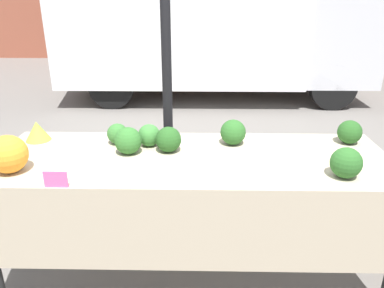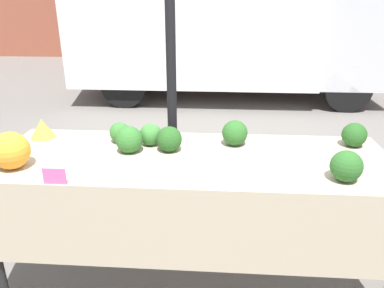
{
  "view_description": "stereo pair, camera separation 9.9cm",
  "coord_description": "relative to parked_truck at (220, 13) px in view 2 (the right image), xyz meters",
  "views": [
    {
      "loc": [
        0.04,
        -2.0,
        1.74
      ],
      "look_at": [
        0.0,
        0.0,
        0.93
      ],
      "focal_mm": 35.0,
      "sensor_mm": 36.0,
      "label": 1
    },
    {
      "loc": [
        0.14,
        -1.99,
        1.74
      ],
      "look_at": [
        0.0,
        0.0,
        0.93
      ],
      "focal_mm": 35.0,
      "sensor_mm": 36.0,
      "label": 2
    }
  ],
  "objects": [
    {
      "name": "ground_plane",
      "position": [
        -0.15,
        -4.74,
        -1.41
      ],
      "size": [
        40.0,
        40.0,
        0.0
      ],
      "primitive_type": "plane",
      "color": "slate"
    },
    {
      "name": "tent_pole",
      "position": [
        -0.34,
        -4.12,
        -0.1
      ],
      "size": [
        0.07,
        0.07,
        2.62
      ],
      "color": "black",
      "rests_on": "ground_plane"
    },
    {
      "name": "parked_truck",
      "position": [
        0.0,
        0.0,
        0.0
      ],
      "size": [
        5.08,
        2.23,
        2.65
      ],
      "color": "white",
      "rests_on": "ground_plane"
    },
    {
      "name": "market_table",
      "position": [
        -0.15,
        -4.8,
        -0.67
      ],
      "size": [
        2.32,
        0.79,
        0.85
      ],
      "color": "tan",
      "rests_on": "ground_plane"
    },
    {
      "name": "orange_cauliflower",
      "position": [
        -1.11,
        -4.95,
        -0.46
      ],
      "size": [
        0.2,
        0.2,
        0.2
      ],
      "color": "orange",
      "rests_on": "market_table"
    },
    {
      "name": "romanesco_head",
      "position": [
        -1.15,
        -4.49,
        -0.5
      ],
      "size": [
        0.16,
        0.16,
        0.13
      ],
      "color": "#93B238",
      "rests_on": "market_table"
    },
    {
      "name": "broccoli_head_0",
      "position": [
        -0.62,
        -4.54,
        -0.5
      ],
      "size": [
        0.13,
        0.13,
        0.13
      ],
      "color": "#336B2D",
      "rests_on": "market_table"
    },
    {
      "name": "broccoli_head_1",
      "position": [
        -0.42,
        -4.57,
        -0.5
      ],
      "size": [
        0.14,
        0.14,
        0.14
      ],
      "color": "#387533",
      "rests_on": "market_table"
    },
    {
      "name": "broccoli_head_2",
      "position": [
        -0.53,
        -4.7,
        -0.49
      ],
      "size": [
        0.16,
        0.16,
        0.16
      ],
      "color": "#2D6628",
      "rests_on": "market_table"
    },
    {
      "name": "broccoli_head_3",
      "position": [
        0.11,
        -4.54,
        -0.49
      ],
      "size": [
        0.16,
        0.16,
        0.16
      ],
      "color": "#285B23",
      "rests_on": "market_table"
    },
    {
      "name": "broccoli_head_4",
      "position": [
        0.84,
        -4.51,
        -0.49
      ],
      "size": [
        0.15,
        0.15,
        0.15
      ],
      "color": "#23511E",
      "rests_on": "market_table"
    },
    {
      "name": "broccoli_head_5",
      "position": [
        -0.29,
        -4.66,
        -0.49
      ],
      "size": [
        0.15,
        0.15,
        0.15
      ],
      "color": "#23511E",
      "rests_on": "market_table"
    },
    {
      "name": "broccoli_head_6",
      "position": [
        0.65,
        -4.98,
        -0.49
      ],
      "size": [
        0.16,
        0.16,
        0.16
      ],
      "color": "#285B23",
      "rests_on": "market_table"
    },
    {
      "name": "price_sign",
      "position": [
        -0.81,
        -5.12,
        -0.52
      ],
      "size": [
        0.12,
        0.01,
        0.09
      ],
      "color": "#F45B9E",
      "rests_on": "market_table"
    }
  ]
}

